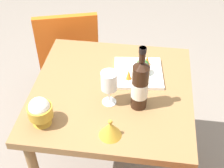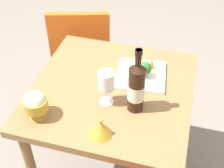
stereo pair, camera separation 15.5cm
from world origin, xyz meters
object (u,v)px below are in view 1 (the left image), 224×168
(broccoli_floret, at_px, (142,66))
(rice_bowl_lid, at_px, (110,129))
(chair_by_wall, at_px, (69,52))
(wine_glass, at_px, (109,82))
(rice_bowl, at_px, (40,111))
(wine_bottle, at_px, (140,85))
(carrot_garnish_right, at_px, (129,74))
(carrot_garnish_left, at_px, (147,61))
(serving_plate, at_px, (138,73))

(broccoli_floret, bearing_deg, rice_bowl_lid, -14.60)
(chair_by_wall, relative_size, wine_glass, 4.75)
(rice_bowl_lid, bearing_deg, rice_bowl, -95.22)
(chair_by_wall, distance_m, rice_bowl_lid, 1.00)
(wine_bottle, xyz_separation_m, rice_bowl, (0.16, -0.42, -0.06))
(wine_bottle, bearing_deg, rice_bowl, -68.43)
(chair_by_wall, bearing_deg, carrot_garnish_right, -64.59)
(carrot_garnish_left, bearing_deg, wine_glass, -28.97)
(rice_bowl_lid, distance_m, carrot_garnish_right, 0.36)
(rice_bowl_lid, relative_size, carrot_garnish_right, 1.74)
(wine_bottle, height_order, rice_bowl_lid, wine_bottle)
(chair_by_wall, distance_m, wine_glass, 0.85)
(wine_bottle, xyz_separation_m, rice_bowl_lid, (0.19, -0.11, -0.09))
(wine_bottle, bearing_deg, carrot_garnish_right, -159.30)
(wine_glass, height_order, carrot_garnish_left, wine_glass)
(rice_bowl_lid, height_order, carrot_garnish_left, rice_bowl_lid)
(serving_plate, xyz_separation_m, broccoli_floret, (0.01, 0.02, 0.06))
(rice_bowl, distance_m, serving_plate, 0.57)
(chair_by_wall, relative_size, rice_bowl_lid, 8.50)
(wine_glass, bearing_deg, carrot_garnish_right, 154.63)
(rice_bowl, relative_size, broccoli_floret, 1.65)
(wine_glass, relative_size, serving_plate, 0.65)
(carrot_garnish_left, bearing_deg, broccoli_floret, -15.09)
(wine_bottle, relative_size, serving_plate, 1.19)
(carrot_garnish_left, distance_m, carrot_garnish_right, 0.16)
(rice_bowl_lid, xyz_separation_m, carrot_garnish_right, (-0.36, 0.04, 0.01))
(broccoli_floret, height_order, carrot_garnish_right, broccoli_floret)
(broccoli_floret, distance_m, carrot_garnish_left, 0.08)
(wine_bottle, bearing_deg, wine_glass, -91.27)
(serving_plate, xyz_separation_m, carrot_garnish_left, (-0.07, 0.04, 0.04))
(chair_by_wall, xyz_separation_m, carrot_garnish_left, (0.38, 0.54, 0.26))
(carrot_garnish_left, bearing_deg, rice_bowl, -43.48)
(rice_bowl, xyz_separation_m, serving_plate, (-0.40, 0.40, -0.07))
(wine_bottle, relative_size, broccoli_floret, 3.84)
(wine_bottle, relative_size, carrot_garnish_left, 5.96)
(rice_bowl, relative_size, carrot_garnish_left, 2.56)
(broccoli_floret, bearing_deg, carrot_garnish_left, 164.91)
(rice_bowl, bearing_deg, carrot_garnish_left, 136.52)
(carrot_garnish_left, bearing_deg, rice_bowl_lid, -14.68)
(broccoli_floret, bearing_deg, serving_plate, -124.44)
(serving_plate, bearing_deg, carrot_garnish_right, -34.70)
(rice_bowl, height_order, serving_plate, rice_bowl)
(rice_bowl, height_order, broccoli_floret, rice_bowl)
(wine_glass, bearing_deg, rice_bowl_lid, 9.97)
(wine_bottle, height_order, wine_glass, wine_bottle)
(chair_by_wall, height_order, carrot_garnish_right, chair_by_wall)
(chair_by_wall, distance_m, broccoli_floret, 0.75)
(serving_plate, relative_size, carrot_garnish_right, 4.82)
(serving_plate, relative_size, broccoli_floret, 3.22)
(wine_bottle, height_order, rice_bowl, wine_bottle)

